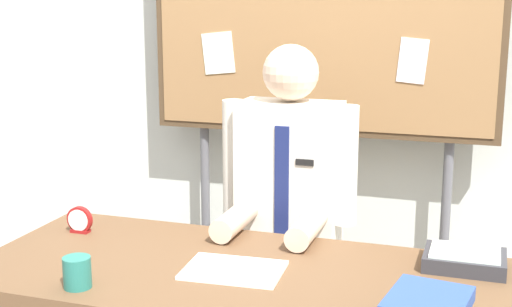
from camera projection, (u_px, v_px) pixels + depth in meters
back_wall at (330, 52)px, 3.39m from camera, size 6.40×0.08×2.70m
desk at (238, 294)px, 2.33m from camera, size 1.75×0.79×0.74m
person at (288, 234)px, 2.88m from camera, size 0.55×0.56×1.43m
bulletin_board at (321, 10)px, 3.16m from camera, size 1.59×0.09×2.16m
open_notebook at (234, 270)px, 2.30m from camera, size 0.33×0.25×0.01m
desk_clock at (80, 221)px, 2.68m from camera, size 0.10×0.04×0.10m
coffee_mug at (77, 272)px, 2.17m from camera, size 0.09×0.09×0.10m
paper_tray at (465, 260)px, 2.33m from camera, size 0.26×0.20×0.06m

